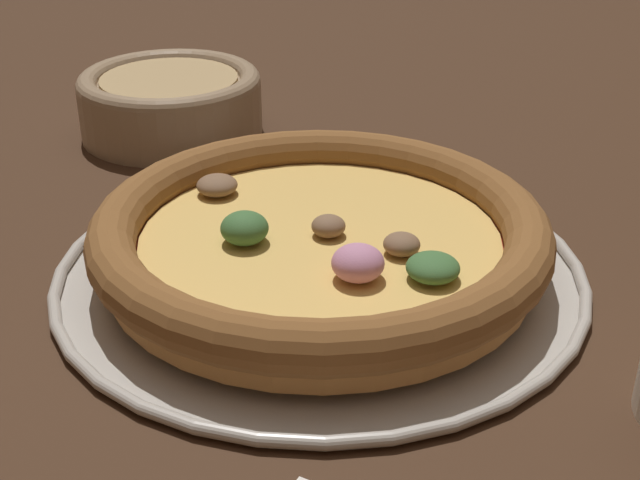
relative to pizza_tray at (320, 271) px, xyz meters
name	(u,v)px	position (x,y,z in m)	size (l,w,h in m)	color
ground_plane	(320,277)	(0.00, 0.00, 0.00)	(3.00, 3.00, 0.00)	#3D2616
pizza_tray	(320,271)	(0.00, 0.00, 0.00)	(0.33, 0.33, 0.01)	#B7B2A8
pizza	(320,237)	(0.00, 0.00, 0.02)	(0.28, 0.28, 0.04)	#BC7F42
bowl_near	(171,100)	(0.12, -0.25, 0.03)	(0.16, 0.16, 0.06)	#9E8466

